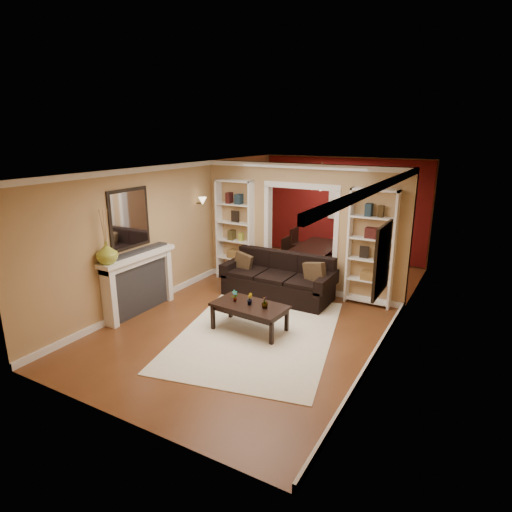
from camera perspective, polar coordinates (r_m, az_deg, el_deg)
The scene contains 30 objects.
floor at distance 8.52m, azimuth 2.54°, elevation -6.69°, with size 8.00×8.00×0.00m, color brown.
ceiling at distance 7.88m, azimuth 2.79°, elevation 11.71°, with size 8.00×8.00×0.00m, color white.
wall_back at distance 11.73m, azimuth 11.56°, elevation 6.24°, with size 8.00×8.00×0.00m, color tan.
wall_front at distance 5.04m, azimuth -18.52°, elevation -7.64°, with size 8.00×8.00×0.00m, color tan.
wall_left at distance 9.30m, azimuth -9.84°, elevation 3.77°, with size 8.00×8.00×0.00m, color tan.
wall_right at distance 7.40m, azimuth 18.41°, elevation -0.04°, with size 8.00×8.00×0.00m, color tan.
partition_wall at distance 9.16m, azimuth 6.06°, elevation 3.72°, with size 4.50×0.15×2.70m, color tan.
red_back_panel at distance 11.71m, azimuth 11.50°, elevation 6.07°, with size 4.44×0.04×2.64m, color maroon.
dining_window at distance 11.64m, azimuth 11.51°, elevation 7.16°, with size 0.78×0.03×0.98m, color #8CA5CC.
area_rug at distance 7.42m, azimuth 0.17°, elevation -10.26°, with size 2.50×3.49×0.01m, color white.
sofa at distance 8.81m, azimuth 2.93°, elevation -2.80°, with size 2.29×0.99×0.90m, color black.
pillow_left at distance 9.11m, azimuth -1.69°, elevation -0.95°, with size 0.38×0.11×0.38m, color #503B22.
pillow_right at distance 8.41m, azimuth 7.86°, elevation -2.28°, with size 0.46×0.13×0.46m, color #503B22.
coffee_table at distance 7.44m, azimuth -0.86°, elevation -8.19°, with size 1.27×0.69×0.48m, color black.
plant_left at distance 7.45m, azimuth -2.84°, elevation -5.32°, with size 0.11×0.07×0.21m, color #336626.
plant_center at distance 7.31m, azimuth -0.87°, elevation -5.76°, with size 0.11×0.09×0.20m, color #336626.
plant_right at distance 7.17m, azimuth 1.18°, elevation -6.17°, with size 0.12×0.12×0.21m, color #336626.
bookshelf_left at distance 9.76m, azimuth -2.77°, elevation 3.37°, with size 0.90×0.30×2.30m, color white.
bookshelf_right at distance 8.57m, azimuth 15.10°, elevation 1.00°, with size 0.90×0.30×2.30m, color white.
fireplace at distance 8.33m, azimuth -15.21°, elevation -3.55°, with size 0.32×1.70×1.16m, color white.
vase at distance 7.65m, azimuth -19.26°, elevation 0.41°, with size 0.36×0.36×0.38m, color #98A836.
mirror at distance 8.11m, azimuth -16.55°, elevation 4.77°, with size 0.03×0.95×1.10m, color silver.
wall_sconce at distance 9.57m, azimuth -7.43°, elevation 7.15°, with size 0.18×0.18×0.22m, color #FFE0A5.
framed_art at distance 6.41m, azimuth 16.42°, elevation -0.45°, with size 0.04×0.85×1.05m, color black.
dining_table at distance 10.81m, azimuth 8.28°, elevation -0.18°, with size 0.94×1.69×0.59m, color black.
dining_chair_nw at distance 10.71m, azimuth 4.98°, elevation 0.38°, with size 0.40×0.40×0.81m, color black.
dining_chair_ne at distance 10.32m, azimuth 10.55°, elevation -0.21°, with size 0.44×0.44×0.89m, color black.
dining_chair_sw at distance 11.23m, azimuth 6.26°, elevation 1.42°, with size 0.46×0.46×0.93m, color black.
dining_chair_se at distance 10.88m, azimuth 11.57°, elevation 0.36°, with size 0.40×0.40×0.81m, color black.
chandelier at distance 10.42m, azimuth 9.50°, elevation 8.85°, with size 0.50×0.50×0.30m, color #3A2F1A.
Camera 1 is at (3.52, -7.02, 3.31)m, focal length 30.00 mm.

